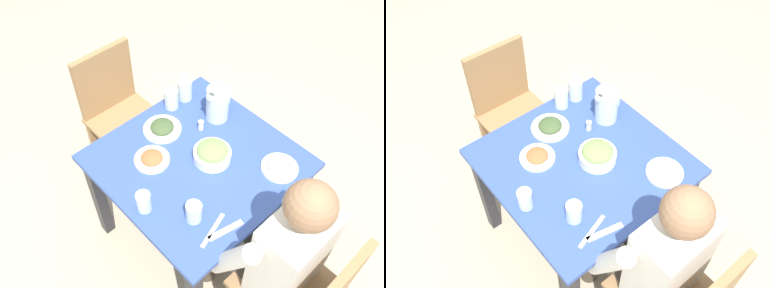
# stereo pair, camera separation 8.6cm
# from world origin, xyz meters

# --- Properties ---
(ground_plane) EXTENTS (8.00, 8.00, 0.00)m
(ground_plane) POSITION_xyz_m (0.00, 0.00, 0.00)
(ground_plane) COLOR tan
(dining_table) EXTENTS (0.88, 0.88, 0.71)m
(dining_table) POSITION_xyz_m (0.00, 0.00, 0.59)
(dining_table) COLOR #334C99
(dining_table) RESTS_ON ground_plane
(chair_far) EXTENTS (0.40, 0.40, 0.88)m
(chair_far) POSITION_xyz_m (0.03, 0.74, 0.50)
(chair_far) COLOR #997047
(chair_far) RESTS_ON ground_plane
(diner_near) EXTENTS (0.48, 0.53, 1.18)m
(diner_near) POSITION_xyz_m (-0.06, -0.53, 0.65)
(diner_near) COLOR silver
(diner_near) RESTS_ON ground_plane
(water_pitcher) EXTENTS (0.16, 0.12, 0.19)m
(water_pitcher) POSITION_xyz_m (0.28, 0.14, 0.80)
(water_pitcher) COLOR silver
(water_pitcher) RESTS_ON dining_table
(salad_bowl) EXTENTS (0.18, 0.18, 0.09)m
(salad_bowl) POSITION_xyz_m (0.06, -0.04, 0.75)
(salad_bowl) COLOR white
(salad_bowl) RESTS_ON dining_table
(plate_rice_curry) EXTENTS (0.17, 0.17, 0.04)m
(plate_rice_curry) POSITION_xyz_m (-0.17, 0.15, 0.72)
(plate_rice_curry) COLOR white
(plate_rice_curry) RESTS_ON dining_table
(plate_yoghurt) EXTENTS (0.18, 0.18, 0.06)m
(plate_yoghurt) POSITION_xyz_m (0.25, -0.31, 0.73)
(plate_yoghurt) COLOR white
(plate_yoghurt) RESTS_ON dining_table
(plate_dolmas) EXTENTS (0.20, 0.20, 0.05)m
(plate_dolmas) POSITION_xyz_m (0.00, 0.27, 0.73)
(plate_dolmas) COLOR white
(plate_dolmas) RESTS_ON dining_table
(water_glass_far_left) EXTENTS (0.07, 0.07, 0.10)m
(water_glass_far_left) POSITION_xyz_m (-0.36, -0.04, 0.76)
(water_glass_far_left) COLOR silver
(water_glass_far_left) RESTS_ON dining_table
(water_glass_center) EXTENTS (0.08, 0.08, 0.11)m
(water_glass_center) POSITION_xyz_m (0.15, 0.37, 0.76)
(water_glass_center) COLOR silver
(water_glass_center) RESTS_ON dining_table
(water_glass_near_right) EXTENTS (0.07, 0.07, 0.10)m
(water_glass_near_right) POSITION_xyz_m (-0.24, -0.23, 0.76)
(water_glass_near_right) COLOR silver
(water_glass_near_right) RESTS_ON dining_table
(oil_carafe) EXTENTS (0.08, 0.08, 0.16)m
(oil_carafe) POSITION_xyz_m (0.25, 0.37, 0.77)
(oil_carafe) COLOR silver
(oil_carafe) RESTS_ON dining_table
(salt_shaker) EXTENTS (0.03, 0.03, 0.05)m
(salt_shaker) POSITION_xyz_m (0.15, 0.14, 0.74)
(salt_shaker) COLOR white
(salt_shaker) RESTS_ON dining_table
(fork_near) EXTENTS (0.17, 0.06, 0.01)m
(fork_near) POSITION_xyz_m (-0.18, -0.36, 0.71)
(fork_near) COLOR silver
(fork_near) RESTS_ON dining_table
(knife_near) EXTENTS (0.18, 0.07, 0.01)m
(knife_near) POSITION_xyz_m (-0.22, -0.33, 0.71)
(knife_near) COLOR silver
(knife_near) RESTS_ON dining_table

